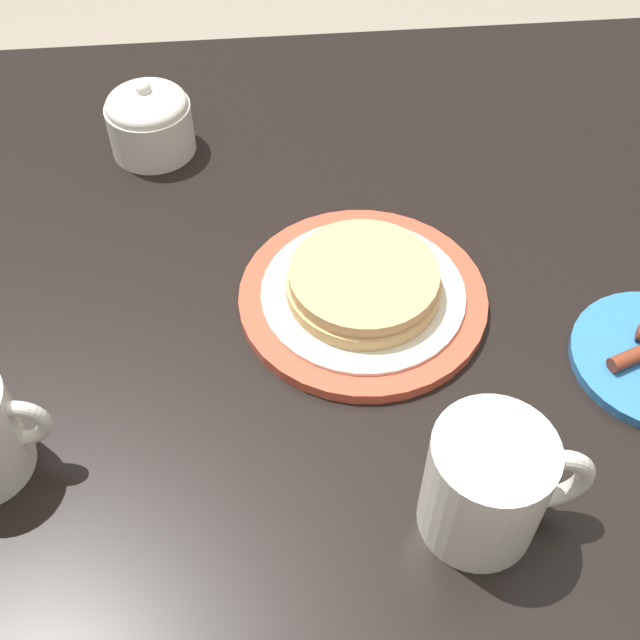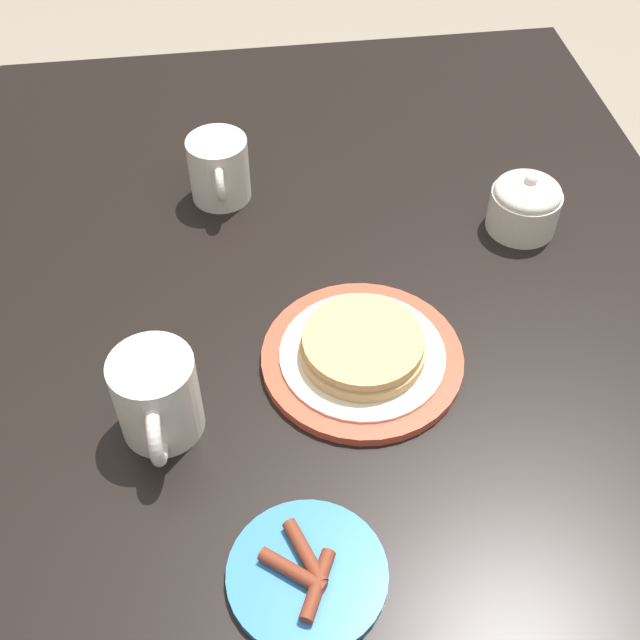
# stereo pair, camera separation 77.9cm
# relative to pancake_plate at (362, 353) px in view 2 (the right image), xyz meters

# --- Properties ---
(ground_plane) EXTENTS (8.00, 8.00, 0.00)m
(ground_plane) POSITION_rel_pancake_plate_xyz_m (0.03, -0.01, -0.79)
(ground_plane) COLOR gray
(dining_table) EXTENTS (1.53, 0.99, 0.77)m
(dining_table) POSITION_rel_pancake_plate_xyz_m (0.03, -0.01, -0.13)
(dining_table) COLOR black
(dining_table) RESTS_ON ground_plane
(pancake_plate) EXTENTS (0.24, 0.24, 0.04)m
(pancake_plate) POSITION_rel_pancake_plate_xyz_m (0.00, 0.00, 0.00)
(pancake_plate) COLOR #DB5138
(pancake_plate) RESTS_ON dining_table
(side_plate_bacon) EXTENTS (0.15, 0.15, 0.02)m
(side_plate_bacon) POSITION_rel_pancake_plate_xyz_m (0.25, -0.10, -0.01)
(side_plate_bacon) COLOR #337AC6
(side_plate_bacon) RESTS_ON dining_table
(coffee_mug) EXTENTS (0.13, 0.09, 0.10)m
(coffee_mug) POSITION_rel_pancake_plate_xyz_m (0.06, -0.23, 0.04)
(coffee_mug) COLOR silver
(coffee_mug) RESTS_ON dining_table
(creamer_pitcher) EXTENTS (0.13, 0.08, 0.10)m
(creamer_pitcher) POSITION_rel_pancake_plate_xyz_m (-0.33, -0.15, 0.03)
(creamer_pitcher) COLOR silver
(creamer_pitcher) RESTS_ON dining_table
(sugar_bowl) EXTENTS (0.09, 0.09, 0.09)m
(sugar_bowl) POSITION_rel_pancake_plate_xyz_m (-0.21, 0.25, 0.02)
(sugar_bowl) COLOR silver
(sugar_bowl) RESTS_ON dining_table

